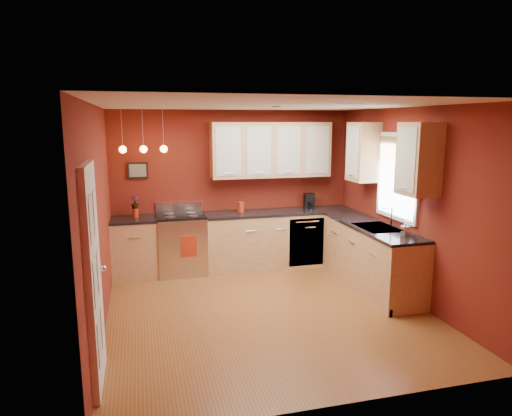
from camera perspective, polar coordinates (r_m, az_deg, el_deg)
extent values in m
plane|color=brown|center=(6.06, 1.40, -12.64)|extent=(4.20, 4.20, 0.00)
cube|color=silver|center=(5.57, 1.53, 12.73)|extent=(4.00, 4.20, 0.02)
cube|color=maroon|center=(7.69, -2.81, 2.43)|extent=(4.00, 0.02, 2.60)
cube|color=maroon|center=(3.76, 10.28, -6.49)|extent=(4.00, 0.02, 2.60)
cube|color=maroon|center=(5.49, -19.07, -1.47)|extent=(0.02, 4.20, 2.60)
cube|color=maroon|center=(6.50, 18.67, 0.38)|extent=(0.02, 4.20, 2.60)
cube|color=tan|center=(7.42, -14.90, -4.93)|extent=(0.70, 0.60, 0.90)
cube|color=tan|center=(7.75, 3.00, -3.91)|extent=(2.54, 0.60, 0.90)
cube|color=tan|center=(6.92, 14.12, -6.02)|extent=(0.60, 2.10, 0.90)
cube|color=black|center=(7.31, -15.08, -1.38)|extent=(0.70, 0.62, 0.04)
cube|color=black|center=(7.65, 3.03, -0.50)|extent=(2.54, 0.62, 0.04)
cube|color=black|center=(6.80, 14.30, -2.22)|extent=(0.62, 2.10, 0.04)
cube|color=silver|center=(7.44, -9.26, -4.59)|extent=(0.76, 0.64, 0.92)
cube|color=black|center=(7.15, -9.05, -5.05)|extent=(0.55, 0.02, 0.32)
cylinder|color=silver|center=(7.08, -9.09, -3.20)|extent=(0.60, 0.02, 0.02)
cube|color=black|center=(7.33, -9.37, -1.00)|extent=(0.76, 0.60, 0.03)
cylinder|color=gray|center=(7.18, -10.71, -1.13)|extent=(0.16, 0.16, 0.01)
cylinder|color=gray|center=(7.21, -7.85, -0.99)|extent=(0.16, 0.16, 0.01)
cylinder|color=gray|center=(7.45, -10.85, -0.70)|extent=(0.16, 0.16, 0.01)
cylinder|color=gray|center=(7.48, -8.10, -0.57)|extent=(0.16, 0.16, 0.01)
cube|color=silver|center=(7.61, -9.60, 0.14)|extent=(0.76, 0.04, 0.16)
cube|color=silver|center=(7.60, 6.32, -4.25)|extent=(0.60, 0.02, 0.80)
cube|color=gray|center=(6.68, 14.91, -2.54)|extent=(0.50, 0.70, 0.05)
cube|color=black|center=(6.82, 14.22, -2.31)|extent=(0.42, 0.30, 0.02)
cube|color=black|center=(6.54, 15.63, -2.95)|extent=(0.42, 0.30, 0.02)
cylinder|color=silver|center=(6.75, 16.61, -1.05)|extent=(0.02, 0.02, 0.28)
cylinder|color=silver|center=(6.69, 16.16, 0.01)|extent=(0.16, 0.02, 0.02)
cube|color=white|center=(6.70, 17.31, 3.76)|extent=(0.04, 1.02, 1.22)
cube|color=white|center=(6.69, 17.20, 3.76)|extent=(0.01, 0.90, 1.10)
cube|color=olive|center=(6.65, 17.27, 6.93)|extent=(0.02, 0.96, 0.36)
cube|color=white|center=(4.40, -19.66, -8.16)|extent=(0.06, 0.82, 2.05)
cube|color=silver|center=(4.08, -19.89, -1.26)|extent=(0.00, 0.28, 0.40)
cube|color=silver|center=(4.43, -19.47, -0.33)|extent=(0.00, 0.28, 0.40)
cube|color=silver|center=(4.22, -19.42, -8.59)|extent=(0.00, 0.28, 0.40)
cube|color=silver|center=(4.56, -19.04, -7.13)|extent=(0.00, 0.28, 0.40)
cube|color=silver|center=(4.43, -18.96, -15.34)|extent=(0.00, 0.28, 0.40)
cube|color=silver|center=(4.75, -18.63, -13.47)|extent=(0.00, 0.28, 0.40)
sphere|color=silver|center=(4.72, -18.56, -7.15)|extent=(0.06, 0.06, 0.06)
cube|color=tan|center=(7.60, 1.88, 7.27)|extent=(2.00, 0.35, 0.90)
cube|color=tan|center=(6.61, 16.19, 6.35)|extent=(0.35, 1.95, 0.90)
cube|color=black|center=(7.47, -14.56, 4.57)|extent=(0.32, 0.03, 0.26)
cylinder|color=gray|center=(7.11, -16.44, 9.44)|extent=(0.01, 0.01, 0.60)
sphere|color=#FFA53F|center=(7.12, -16.31, 7.03)|extent=(0.11, 0.11, 0.11)
cylinder|color=gray|center=(7.11, -13.99, 9.56)|extent=(0.01, 0.01, 0.60)
sphere|color=#FFA53F|center=(7.12, -13.88, 7.15)|extent=(0.11, 0.11, 0.11)
cylinder|color=gray|center=(7.12, -11.54, 9.66)|extent=(0.01, 0.01, 0.60)
sphere|color=#FFA53F|center=(7.13, -11.45, 7.25)|extent=(0.11, 0.11, 0.11)
cylinder|color=#A62A11|center=(7.51, -1.92, 0.08)|extent=(0.11, 0.11, 0.16)
cylinder|color=#A62A11|center=(7.50, -1.92, 0.73)|extent=(0.11, 0.11, 0.02)
cylinder|color=#A62A11|center=(7.35, -14.84, -0.58)|extent=(0.09, 0.09, 0.14)
imported|color=#A62A11|center=(7.32, -14.90, 0.63)|extent=(0.13, 0.13, 0.21)
cube|color=black|center=(7.95, 6.66, 0.92)|extent=(0.19, 0.16, 0.25)
cylinder|color=black|center=(7.91, 6.78, 0.39)|extent=(0.10, 0.10, 0.11)
imported|color=silver|center=(6.24, 18.18, -2.44)|extent=(0.10, 0.11, 0.20)
cube|color=#A62A11|center=(7.11, -8.39, -4.77)|extent=(0.24, 0.02, 0.33)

